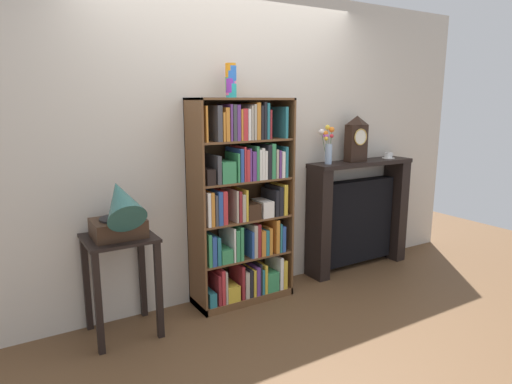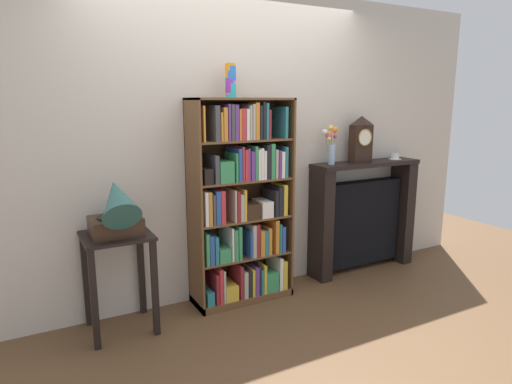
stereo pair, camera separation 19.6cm
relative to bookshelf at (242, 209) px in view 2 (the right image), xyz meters
The scene contains 10 objects.
ground_plane 0.82m from the bookshelf, 87.92° to the right, with size 8.12×6.40×0.02m, color brown.
wall_back 0.57m from the bookshelf, 51.42° to the left, with size 5.12×0.08×2.60m, color beige.
bookshelf is the anchor object (origin of this frame).
cup_stack 1.04m from the bookshelf, 142.48° to the left, with size 0.09×0.09×0.27m.
side_table_left 1.07m from the bookshelf, behind, with size 0.48×0.45×0.74m.
gramophone 1.05m from the bookshelf, behind, with size 0.35×0.49×0.49m.
fireplace_mantel 1.41m from the bookshelf, ahead, with size 1.17×0.28×1.10m.
mantel_clock 1.40m from the bookshelf, ahead, with size 0.21×0.12×0.44m.
flower_vase 1.07m from the bookshelf, ahead, with size 0.15×0.11×0.36m.
teacup_with_saucer 1.79m from the bookshelf, ahead, with size 0.13×0.13×0.06m.
Camera 2 is at (-1.60, -3.14, 1.68)m, focal length 31.09 mm.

